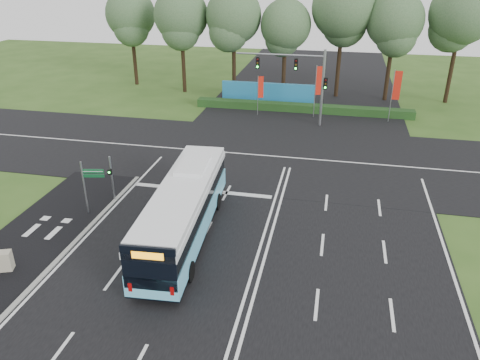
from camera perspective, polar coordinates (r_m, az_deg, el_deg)
ground at (r=26.51m, az=2.82°, el=-7.14°), size 120.00×120.00×0.00m
road_main at (r=26.50m, az=2.82°, el=-7.10°), size 20.00×120.00×0.04m
road_cross at (r=37.10m, az=5.85°, el=2.74°), size 120.00×14.00×0.05m
bike_path at (r=28.61m, az=-24.01°, el=-6.86°), size 5.00×18.00×0.06m
kerb_strip at (r=27.33m, az=-19.87°, el=-7.57°), size 0.25×18.00×0.12m
city_bus at (r=25.91m, az=-6.84°, el=-3.62°), size 3.35×12.27×3.48m
pedestrian_signal at (r=30.77m, az=-15.39°, el=0.34°), size 0.27×0.40×3.07m
street_sign at (r=29.36m, az=-17.96°, el=-0.10°), size 1.33×0.34×3.45m
utility_cabinet at (r=26.49m, az=-26.70°, el=-8.84°), size 0.79×0.73×1.08m
banner_flag_left at (r=46.69m, az=2.46°, el=10.99°), size 0.55×0.28×3.99m
banner_flag_mid at (r=46.39m, az=9.51°, el=11.45°), size 0.72×0.30×5.12m
banner_flag_right at (r=46.61m, az=18.43°, el=10.51°), size 0.74×0.09×5.03m
traffic_light_gantry at (r=43.77m, az=7.73°, el=12.55°), size 8.41×0.28×7.00m
hedge at (r=48.72m, az=7.60°, el=8.69°), size 22.00×1.20×0.80m
blue_hoarding at (r=51.35m, az=3.38°, el=10.55°), size 10.00×0.30×2.20m
eucalyptus_row at (r=53.34m, az=6.86°, el=19.33°), size 42.38×8.09×12.92m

